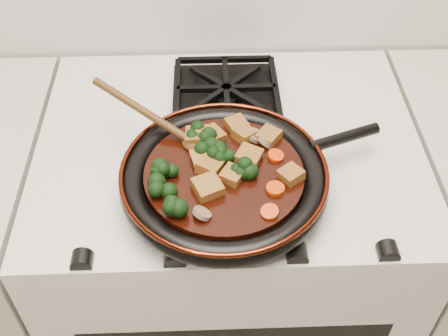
{
  "coord_description": "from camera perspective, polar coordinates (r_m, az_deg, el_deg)",
  "views": [
    {
      "loc": [
        -0.04,
        0.88,
        1.66
      ],
      "look_at": [
        -0.01,
        1.55,
        0.97
      ],
      "focal_mm": 45.0,
      "sensor_mm": 36.0,
      "label": 1
    }
  ],
  "objects": [
    {
      "name": "broccoli_floret_0",
      "position": [
        0.99,
        -1.66,
        1.59
      ],
      "size": [
        0.07,
        0.07,
        0.05
      ],
      "primitive_type": null,
      "rotation": [
        0.06,
        -0.0,
        1.82
      ],
      "color": "black",
      "rests_on": "braising_sauce"
    },
    {
      "name": "tofu_cube_3",
      "position": [
        0.98,
        -2.11,
        0.9
      ],
      "size": [
        0.05,
        0.05,
        0.03
      ],
      "primitive_type": "cube",
      "rotation": [
        0.12,
        -0.1,
        0.26
      ],
      "color": "brown",
      "rests_on": "braising_sauce"
    },
    {
      "name": "skillet",
      "position": [
        0.98,
        0.11,
        -1.03
      ],
      "size": [
        0.48,
        0.37,
        0.05
      ],
      "rotation": [
        0.0,
        0.0,
        0.35
      ],
      "color": "black",
      "rests_on": "burner_grate_front"
    },
    {
      "name": "broccoli_floret_6",
      "position": [
        0.99,
        -0.32,
        1.27
      ],
      "size": [
        0.07,
        0.07,
        0.07
      ],
      "primitive_type": null,
      "rotation": [
        -0.13,
        0.14,
        2.93
      ],
      "color": "black",
      "rests_on": "braising_sauce"
    },
    {
      "name": "burner_grate_back",
      "position": [
        1.21,
        0.23,
        7.78
      ],
      "size": [
        0.23,
        0.23,
        0.03
      ],
      "primitive_type": null,
      "color": "black",
      "rests_on": "stove"
    },
    {
      "name": "tofu_cube_9",
      "position": [
        0.94,
        -1.68,
        -2.01
      ],
      "size": [
        0.06,
        0.06,
        0.03
      ],
      "primitive_type": "cube",
      "rotation": [
        -0.0,
        -0.07,
        2.0
      ],
      "color": "brown",
      "rests_on": "braising_sauce"
    },
    {
      "name": "broccoli_floret_1",
      "position": [
        0.91,
        -4.62,
        -3.73
      ],
      "size": [
        0.08,
        0.08,
        0.07
      ],
      "primitive_type": null,
      "rotation": [
        0.06,
        0.24,
        1.26
      ],
      "color": "black",
      "rests_on": "braising_sauce"
    },
    {
      "name": "burner_grate_front",
      "position": [
        1.01,
        0.83,
        -2.15
      ],
      "size": [
        0.23,
        0.23,
        0.03
      ],
      "primitive_type": null,
      "color": "black",
      "rests_on": "stove"
    },
    {
      "name": "carrot_coin_0",
      "position": [
        1.0,
        5.27,
        1.25
      ],
      "size": [
        0.03,
        0.03,
        0.01
      ],
      "primitive_type": "cylinder",
      "rotation": [
        0.08,
        0.17,
        0.0
      ],
      "color": "red",
      "rests_on": "braising_sauce"
    },
    {
      "name": "mushroom_slice_2",
      "position": [
        1.02,
        4.26,
        2.69
      ],
      "size": [
        0.04,
        0.04,
        0.03
      ],
      "primitive_type": "cylinder",
      "rotation": [
        0.72,
        0.0,
        1.98
      ],
      "color": "brown",
      "rests_on": "braising_sauce"
    },
    {
      "name": "tofu_cube_10",
      "position": [
        1.02,
        -2.68,
        3.15
      ],
      "size": [
        0.05,
        0.05,
        0.03
      ],
      "primitive_type": "cube",
      "rotation": [
        0.11,
        0.08,
        3.11
      ],
      "color": "brown",
      "rests_on": "braising_sauce"
    },
    {
      "name": "tofu_cube_0",
      "position": [
        1.05,
        1.29,
        4.37
      ],
      "size": [
        0.05,
        0.05,
        0.02
      ],
      "primitive_type": "cube",
      "rotation": [
        0.06,
        -0.0,
        0.46
      ],
      "color": "brown",
      "rests_on": "braising_sauce"
    },
    {
      "name": "carrot_coin_2",
      "position": [
        0.91,
        4.66,
        -4.46
      ],
      "size": [
        0.03,
        0.03,
        0.01
      ],
      "primitive_type": "cylinder",
      "rotation": [
        0.12,
        -0.14,
        0.0
      ],
      "color": "red",
      "rests_on": "braising_sauce"
    },
    {
      "name": "mushroom_slice_1",
      "position": [
        1.03,
        3.19,
        3.29
      ],
      "size": [
        0.04,
        0.04,
        0.02
      ],
      "primitive_type": "cylinder",
      "rotation": [
        0.53,
        0.0,
        1.48
      ],
      "color": "brown",
      "rests_on": "braising_sauce"
    },
    {
      "name": "carrot_coin_3",
      "position": [
        0.94,
        5.23,
        -2.1
      ],
      "size": [
        0.03,
        0.03,
        0.01
      ],
      "primitive_type": "cylinder",
      "rotation": [
        -0.0,
        0.01,
        0.0
      ],
      "color": "red",
      "rests_on": "braising_sauce"
    },
    {
      "name": "tofu_cube_4",
      "position": [
        0.97,
        -1.38,
        0.22
      ],
      "size": [
        0.06,
        0.06,
        0.03
      ],
      "primitive_type": "cube",
      "rotation": [
        0.08,
        0.08,
        1.05
      ],
      "color": "brown",
      "rests_on": "braising_sauce"
    },
    {
      "name": "tofu_cube_7",
      "position": [
        1.02,
        -1.38,
        3.15
      ],
      "size": [
        0.06,
        0.06,
        0.03
      ],
      "primitive_type": "cube",
      "rotation": [
        0.03,
        0.08,
        0.61
      ],
      "color": "brown",
      "rests_on": "braising_sauce"
    },
    {
      "name": "mushroom_slice_0",
      "position": [
        0.9,
        -2.25,
        -4.61
      ],
      "size": [
        0.04,
        0.04,
        0.02
      ],
      "primitive_type": "cylinder",
      "rotation": [
        0.61,
        0.0,
        2.14
      ],
      "color": "brown",
      "rests_on": "braising_sauce"
    },
    {
      "name": "broccoli_floret_3",
      "position": [
        0.94,
        -6.12,
        -2.14
      ],
      "size": [
        0.07,
        0.07,
        0.06
      ],
      "primitive_type": null,
      "rotation": [
        0.12,
        -0.13,
        1.67
      ],
      "color": "black",
      "rests_on": "braising_sauce"
    },
    {
      "name": "wooden_spoon",
      "position": [
        1.03,
        -5.79,
        4.25
      ],
      "size": [
        0.14,
        0.1,
        0.23
      ],
      "rotation": [
        0.0,
        0.0,
        2.59
      ],
      "color": "#44280E",
      "rests_on": "braising_sauce"
    },
    {
      "name": "broccoli_floret_5",
      "position": [
        1.03,
        -2.67,
        3.26
      ],
      "size": [
        0.07,
        0.07,
        0.07
      ],
      "primitive_type": null,
      "rotation": [
        0.21,
        -0.2,
        0.12
      ],
      "color": "black",
      "rests_on": "braising_sauce"
    },
    {
      "name": "tofu_cube_6",
      "position": [
        1.03,
        4.56,
        3.21
      ],
      "size": [
        0.05,
        0.05,
        0.02
      ],
      "primitive_type": "cube",
      "rotation": [
        -0.03,
        0.01,
        2.49
      ],
      "color": "brown",
      "rests_on": "braising_sauce"
    },
    {
      "name": "stove",
      "position": [
        1.46,
        0.39,
        -10.21
      ],
      "size": [
        0.76,
        0.6,
        0.9
      ],
      "primitive_type": "cube",
      "color": "beige",
      "rests_on": "ground"
    },
    {
      "name": "braising_sauce",
      "position": [
        0.98,
        0.0,
        -0.85
      ],
      "size": [
        0.28,
        0.28,
        0.02
      ],
      "primitive_type": "cylinder",
      "color": "black",
      "rests_on": "skillet"
    },
    {
      "name": "tofu_cube_5",
      "position": [
        0.96,
        6.81,
        -0.7
      ],
      "size": [
        0.05,
        0.05,
        0.02
      ],
      "primitive_type": "cube",
      "rotation": [
        -0.07,
        -0.06,
        0.63
      ],
      "color": "brown",
      "rests_on": "braising_sauce"
    },
    {
      "name": "broccoli_floret_7",
      "position": [
        0.96,
        -5.86,
        -0.26
      ],
      "size": [
        0.07,
        0.07,
        0.06
      ],
      "primitive_type": null,
      "rotation": [
        -0.1,
        -0.08,
        0.05
      ],
      "color": "black",
      "rests_on": "braising_sauce"
    },
    {
      "name": "tofu_cube_2",
      "position": [
        0.99,
        2.52,
        1.1
      ],
      "size": [
        0.06,
        0.06,
        0.03
      ],
      "primitive_type": "cube",
      "rotation": [
        0.11,
        0.04,
        1.13
      ],
      "color": "brown",
      "rests_on": "braising_sauce"
    },
    {
      "name": "carrot_coin_1",
      "position": [
        0.95,
        -2.49,
        -1.51
      ],
      "size": [
        0.03,
        0.03,
        0.02
      ],
      "primitive_type": "cylinder",
      "rotation": [
        -0.15,
        0.33,
        0.0
      ],
      "color": "red",
      "rests_on": "braising_sauce"
    },
    {
      "name": "broccoli_floret_2",
      "position": [
        1.02,
        -1.4,
        3.28
      ],
      "size": [
        0.09,
        0.09,
        0.07
      ],
      "primitive_type": null,
      "rotation": [
        -0.21,
        -0.11,
        0.59
      ],
      "color": "black",
      "rests_on": "braising_sauce"
    },
    {
      "name": "broccoli_floret_4",
      "position": [
        0.96,
        2.08,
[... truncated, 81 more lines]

